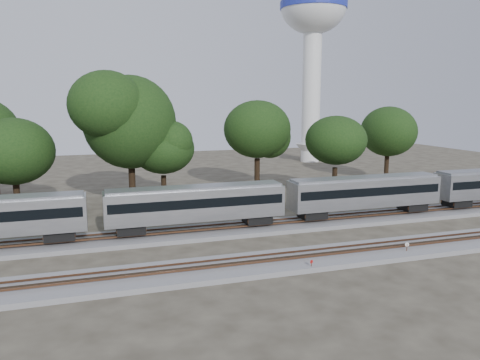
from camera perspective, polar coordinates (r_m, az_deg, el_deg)
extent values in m
plane|color=#383328|center=(40.50, 1.16, -8.59)|extent=(160.00, 160.00, 0.00)
cube|color=slate|center=(45.91, -1.28, -6.11)|extent=(160.00, 5.00, 0.40)
cube|color=brown|center=(45.12, -1.02, -5.80)|extent=(160.00, 0.08, 0.15)
cube|color=brown|center=(46.45, -1.53, -5.34)|extent=(160.00, 0.08, 0.15)
cube|color=slate|center=(36.88, 3.21, -10.13)|extent=(160.00, 5.00, 0.40)
cube|color=brown|center=(36.10, 3.63, -9.82)|extent=(160.00, 0.08, 0.15)
cube|color=brown|center=(37.36, 2.82, -9.12)|extent=(160.00, 0.08, 0.15)
cube|color=black|center=(44.01, -21.11, -6.17)|extent=(2.53, 2.14, 0.88)
cube|color=silver|center=(44.42, -5.37, -2.88)|extent=(16.94, 2.92, 2.92)
cube|color=black|center=(44.36, -5.37, -2.51)|extent=(16.35, 2.97, 0.88)
cube|color=gray|center=(44.12, -5.40, -0.97)|extent=(16.55, 2.34, 0.34)
cube|color=black|center=(44.02, -13.18, -5.76)|extent=(2.53, 2.14, 0.88)
cube|color=black|center=(46.52, 2.09, -4.67)|extent=(2.53, 2.14, 0.88)
cube|color=silver|center=(51.44, 14.99, -1.44)|extent=(16.94, 2.92, 2.92)
cube|color=black|center=(51.39, 15.00, -1.12)|extent=(16.35, 2.97, 0.88)
cube|color=gray|center=(51.18, 15.06, 0.21)|extent=(16.55, 2.34, 0.34)
cube|color=black|center=(48.85, 8.80, -4.09)|extent=(2.53, 2.14, 0.88)
cube|color=black|center=(55.33, 20.26, -2.96)|extent=(2.53, 2.14, 0.88)
cube|color=black|center=(59.21, 24.90, -2.46)|extent=(2.53, 2.14, 0.88)
cylinder|color=#512D19|center=(36.07, 8.70, -10.36)|extent=(0.05, 0.05, 0.80)
cylinder|color=#B90D10|center=(35.95, 8.71, -9.83)|extent=(0.27, 0.13, 0.28)
cylinder|color=#512D19|center=(41.44, 19.66, -8.01)|extent=(0.07, 0.07, 1.01)
cylinder|color=silver|center=(41.31, 19.70, -7.42)|extent=(0.36, 0.09, 0.36)
cube|color=#512D19|center=(38.30, 13.21, -9.70)|extent=(0.51, 0.32, 0.30)
cylinder|color=silver|center=(99.04, 8.68, 9.88)|extent=(3.79, 3.79, 26.50)
cone|color=silver|center=(99.62, 8.51, 3.34)|extent=(6.06, 6.06, 3.79)
ellipsoid|color=silver|center=(100.80, 8.96, 20.29)|extent=(13.25, 13.25, 11.26)
cylinder|color=#1C289B|center=(100.80, 8.96, 20.29)|extent=(13.40, 13.40, 1.51)
cylinder|color=black|center=(56.20, -25.51, -2.27)|extent=(0.70, 0.70, 3.96)
ellipsoid|color=black|center=(55.43, -25.91, 3.17)|extent=(7.46, 7.46, 6.34)
cylinder|color=black|center=(56.76, -12.99, -0.66)|extent=(0.70, 0.70, 5.51)
ellipsoid|color=black|center=(55.94, -13.28, 6.89)|extent=(10.38, 10.38, 8.83)
cylinder|color=black|center=(57.09, -9.25, -1.35)|extent=(0.70, 0.70, 3.81)
ellipsoid|color=black|center=(56.34, -9.39, 3.82)|extent=(7.18, 7.18, 6.11)
cylinder|color=black|center=(65.46, 2.09, 0.59)|extent=(0.70, 0.70, 4.73)
ellipsoid|color=black|center=(64.76, 2.13, 6.21)|extent=(8.92, 8.92, 7.58)
cylinder|color=black|center=(62.14, 11.44, -0.37)|extent=(0.70, 0.70, 4.12)
ellipsoid|color=black|center=(61.44, 11.61, 4.77)|extent=(7.77, 7.77, 6.61)
cylinder|color=black|center=(78.06, 17.41, 1.44)|extent=(0.70, 0.70, 4.25)
ellipsoid|color=black|center=(77.49, 17.63, 5.67)|extent=(8.02, 8.02, 6.81)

